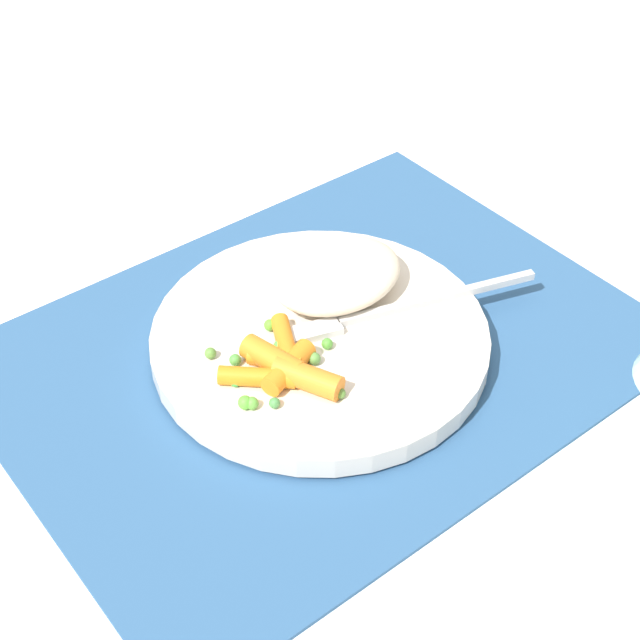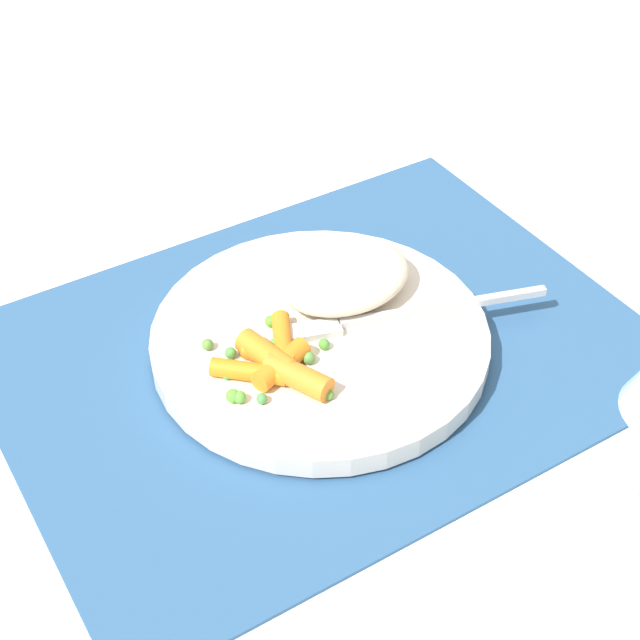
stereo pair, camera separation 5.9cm
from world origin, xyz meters
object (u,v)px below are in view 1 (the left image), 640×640
object	(u,v)px
plate	(320,339)
rice_mound	(337,275)
carrot_portion	(283,365)
fork	(384,312)

from	to	relation	value
plate	rice_mound	bearing A→B (deg)	-143.93
plate	carrot_portion	world-z (taller)	carrot_portion
plate	fork	xyz separation A→B (m)	(-0.05, 0.02, 0.01)
fork	plate	bearing A→B (deg)	-17.68
plate	rice_mound	distance (m)	0.05
carrot_portion	rice_mound	bearing A→B (deg)	-151.41
plate	rice_mound	world-z (taller)	rice_mound
plate	fork	world-z (taller)	fork
carrot_portion	fork	distance (m)	0.09
plate	fork	size ratio (longest dim) A/B	1.23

